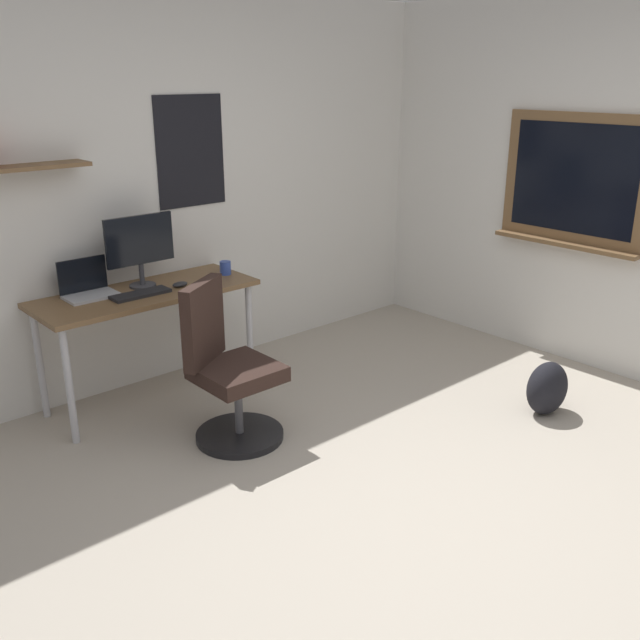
% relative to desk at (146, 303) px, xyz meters
% --- Properties ---
extents(ground_plane, '(5.20, 5.20, 0.00)m').
position_rel_desk_xyz_m(ground_plane, '(0.29, -2.09, -0.67)').
color(ground_plane, '#ADA393').
rests_on(ground_plane, ground).
extents(wall_back, '(5.00, 0.30, 2.60)m').
position_rel_desk_xyz_m(wall_back, '(0.28, 0.36, 0.64)').
color(wall_back, silver).
rests_on(wall_back, ground).
extents(desk, '(1.40, 0.56, 0.75)m').
position_rel_desk_xyz_m(desk, '(0.00, 0.00, 0.00)').
color(desk, brown).
rests_on(desk, ground).
extents(office_chair, '(0.55, 0.56, 0.95)m').
position_rel_desk_xyz_m(office_chair, '(0.08, -0.77, -0.26)').
color(office_chair, black).
rests_on(office_chair, ground).
extents(laptop, '(0.31, 0.21, 0.23)m').
position_rel_desk_xyz_m(laptop, '(-0.31, 0.14, 0.14)').
color(laptop, '#ADAFB5').
rests_on(laptop, desk).
extents(monitor_primary, '(0.46, 0.17, 0.46)m').
position_rel_desk_xyz_m(monitor_primary, '(0.03, 0.09, 0.35)').
color(monitor_primary, '#38383D').
rests_on(monitor_primary, desk).
extents(keyboard, '(0.37, 0.13, 0.02)m').
position_rel_desk_xyz_m(keyboard, '(-0.07, -0.07, 0.09)').
color(keyboard, black).
rests_on(keyboard, desk).
extents(computer_mouse, '(0.10, 0.06, 0.03)m').
position_rel_desk_xyz_m(computer_mouse, '(0.21, -0.07, 0.10)').
color(computer_mouse, '#262628').
rests_on(computer_mouse, desk).
extents(coffee_mug, '(0.08, 0.08, 0.09)m').
position_rel_desk_xyz_m(coffee_mug, '(0.60, -0.02, 0.13)').
color(coffee_mug, '#334CA5').
rests_on(coffee_mug, desk).
extents(backpack, '(0.32, 0.22, 0.34)m').
position_rel_desk_xyz_m(backpack, '(1.76, -1.85, -0.49)').
color(backpack, black).
rests_on(backpack, ground).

